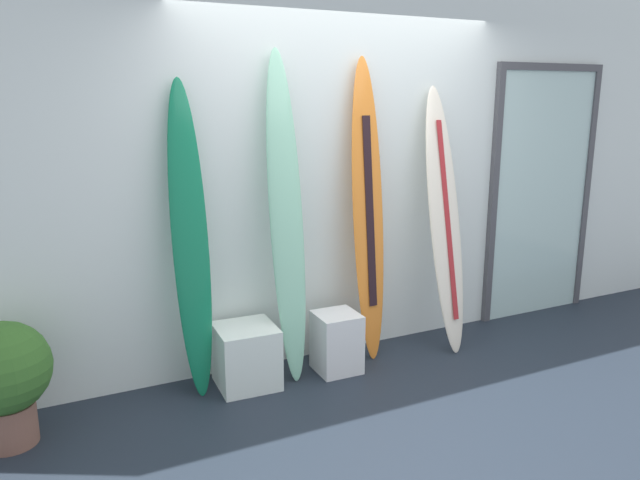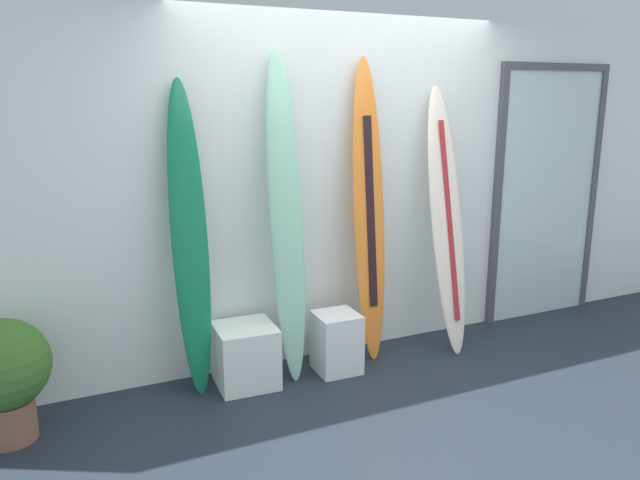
% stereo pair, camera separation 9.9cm
% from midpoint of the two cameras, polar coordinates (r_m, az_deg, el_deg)
% --- Properties ---
extents(ground, '(8.00, 8.00, 0.04)m').
position_cam_midpoint_polar(ground, '(3.97, 11.05, -16.39)').
color(ground, '#1E2630').
extents(wall_back, '(7.20, 0.20, 2.80)m').
position_cam_midpoint_polar(wall_back, '(4.60, 2.33, 6.65)').
color(wall_back, silver).
rests_on(wall_back, ground).
extents(surfboard_emerald, '(0.24, 0.30, 2.05)m').
position_cam_midpoint_polar(surfboard_emerald, '(3.99, -11.36, -0.09)').
color(surfboard_emerald, '#12724B').
rests_on(surfboard_emerald, ground).
extents(surfboard_seafoam, '(0.24, 0.38, 2.25)m').
position_cam_midpoint_polar(surfboard_seafoam, '(4.12, -2.49, 1.80)').
color(surfboard_seafoam, '#8CCFAD').
rests_on(surfboard_seafoam, ground).
extents(surfboard_sunset, '(0.26, 0.29, 2.21)m').
position_cam_midpoint_polar(surfboard_sunset, '(4.46, 5.22, 2.33)').
color(surfboard_sunset, orange).
rests_on(surfboard_sunset, ground).
extents(surfboard_ivory, '(0.29, 0.50, 2.01)m').
position_cam_midpoint_polar(surfboard_ivory, '(4.73, 12.33, 1.60)').
color(surfboard_ivory, '#EFE3CC').
rests_on(surfboard_ivory, ground).
extents(display_block_left, '(0.41, 0.41, 0.42)m').
position_cam_midpoint_polar(display_block_left, '(4.26, -6.28, -10.63)').
color(display_block_left, white).
rests_on(display_block_left, ground).
extents(display_block_center, '(0.31, 0.31, 0.43)m').
position_cam_midpoint_polar(display_block_center, '(4.43, 2.20, -9.51)').
color(display_block_center, white).
rests_on(display_block_center, ground).
extents(glass_door, '(1.16, 0.06, 2.20)m').
position_cam_midpoint_polar(glass_door, '(5.71, 20.85, 4.38)').
color(glass_door, silver).
rests_on(glass_door, ground).
extents(potted_plant, '(0.52, 0.52, 0.73)m').
position_cam_midpoint_polar(potted_plant, '(3.91, -26.78, -10.93)').
color(potted_plant, brown).
rests_on(potted_plant, ground).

